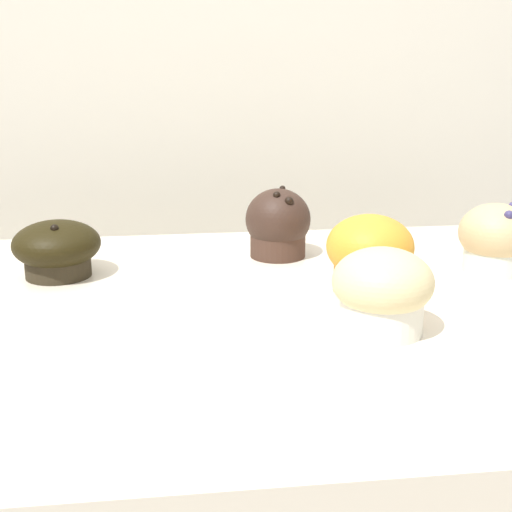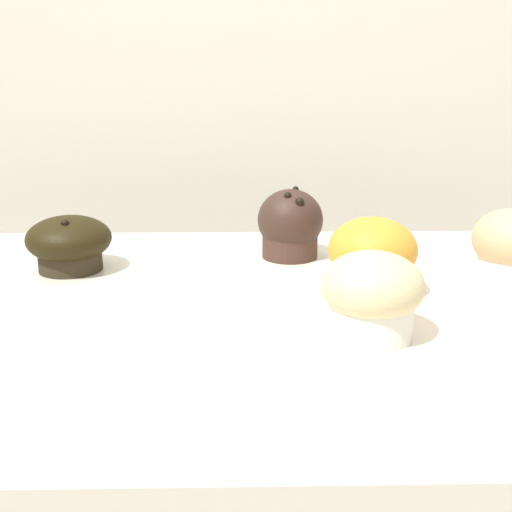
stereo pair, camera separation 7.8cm
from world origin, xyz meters
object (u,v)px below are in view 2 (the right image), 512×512
at_px(muffin_front_center, 510,245).
at_px(muffin_back_right, 372,295).
at_px(muffin_front_left, 290,226).
at_px(muffin_back_left, 372,257).
at_px(muffin_back_center, 69,243).

relative_size(muffin_front_center, muffin_back_right, 0.92).
relative_size(muffin_back_right, muffin_front_left, 1.05).
relative_size(muffin_back_left, muffin_back_right, 1.01).
bearing_deg(muffin_back_center, muffin_back_right, -33.27).
height_order(muffin_front_left, muffin_back_center, muffin_front_left).
xyz_separation_m(muffin_front_center, muffin_back_center, (-0.53, 0.05, -0.01)).
distance_m(muffin_back_left, muffin_back_center, 0.37).
height_order(muffin_front_center, muffin_front_left, muffin_front_left).
distance_m(muffin_back_left, muffin_back_right, 0.12).
relative_size(muffin_front_center, muffin_back_left, 0.91).
xyz_separation_m(muffin_front_left, muffin_back_center, (-0.27, -0.05, -0.01)).
height_order(muffin_back_right, muffin_front_left, muffin_front_left).
distance_m(muffin_back_left, muffin_front_left, 0.17).
bearing_deg(muffin_front_center, muffin_front_left, 158.41).
xyz_separation_m(muffin_front_center, muffin_back_right, (-0.19, -0.17, 0.00)).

